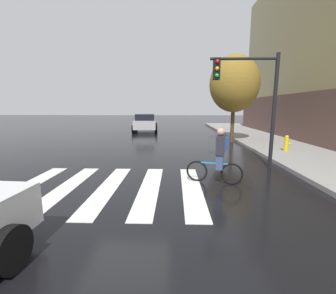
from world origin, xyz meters
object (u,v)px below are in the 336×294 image
sedan_mid (145,122)px  street_tree_near (234,84)px  traffic_light_near (252,91)px  fire_hydrant (286,143)px  cyclist (219,156)px

sedan_mid → street_tree_near: (6.59, -6.58, 2.90)m
traffic_light_near → fire_hydrant: 4.46m
cyclist → sedan_mid: bearing=105.4°
sedan_mid → cyclist: (4.13, -14.98, -0.01)m
fire_hydrant → sedan_mid: bearing=128.7°
fire_hydrant → cyclist: bearing=-132.5°
street_tree_near → sedan_mid: bearing=135.0°
sedan_mid → traffic_light_near: traffic_light_near is taller
cyclist → street_tree_near: street_tree_near is taller
traffic_light_near → fire_hydrant: (2.69, 2.68, -2.33)m
fire_hydrant → street_tree_near: size_ratio=0.14×
sedan_mid → fire_hydrant: bearing=-51.3°
street_tree_near → fire_hydrant: bearing=-65.5°
sedan_mid → street_tree_near: street_tree_near is taller
sedan_mid → traffic_light_near: 14.38m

